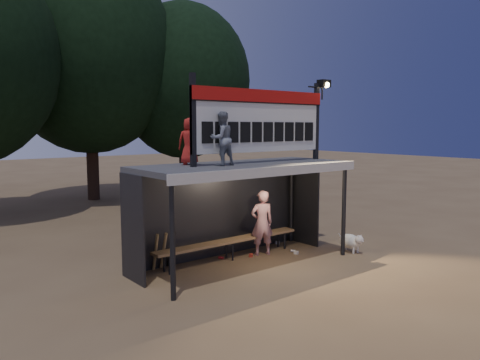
{
  "coord_description": "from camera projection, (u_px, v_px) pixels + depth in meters",
  "views": [
    {
      "loc": [
        -6.59,
        -8.05,
        3.15
      ],
      "look_at": [
        0.2,
        0.4,
        1.9
      ],
      "focal_mm": 35.0,
      "sensor_mm": 36.0,
      "label": 1
    }
  ],
  "objects": [
    {
      "name": "child_a",
      "position": [
        222.0,
        139.0,
        9.82
      ],
      "size": [
        0.56,
        0.44,
        1.14
      ],
      "primitive_type": "imported",
      "rotation": [
        0.0,
        0.0,
        3.13
      ],
      "color": "slate",
      "rests_on": "dugout_shelter"
    },
    {
      "name": "tree_right",
      "position": [
        184.0,
        81.0,
        21.35
      ],
      "size": [
        6.08,
        6.08,
        8.72
      ],
      "color": "black",
      "rests_on": "ground"
    },
    {
      "name": "child_b",
      "position": [
        189.0,
        141.0,
        10.07
      ],
      "size": [
        0.58,
        0.57,
        1.01
      ],
      "primitive_type": "imported",
      "rotation": [
        0.0,
        0.0,
        2.43
      ],
      "color": "#B2211B",
      "rests_on": "dugout_shelter"
    },
    {
      "name": "dugout_shelter",
      "position": [
        237.0,
        184.0,
        10.68
      ],
      "size": [
        5.1,
        2.08,
        2.32
      ],
      "color": "#3C3C3E",
      "rests_on": "ground"
    },
    {
      "name": "tree_mid",
      "position": [
        89.0,
        54.0,
        19.52
      ],
      "size": [
        7.22,
        7.22,
        10.36
      ],
      "color": "black",
      "rests_on": "ground"
    },
    {
      "name": "dog",
      "position": [
        351.0,
        241.0,
        11.74
      ],
      "size": [
        0.36,
        0.81,
        0.49
      ],
      "color": "white",
      "rests_on": "ground"
    },
    {
      "name": "bats",
      "position": [
        164.0,
        251.0,
        10.28
      ],
      "size": [
        0.47,
        0.33,
        0.84
      ],
      "color": "olive",
      "rests_on": "ground"
    },
    {
      "name": "bench",
      "position": [
        229.0,
        241.0,
        11.08
      ],
      "size": [
        4.0,
        0.35,
        0.48
      ],
      "color": "#977147",
      "rests_on": "ground"
    },
    {
      "name": "litter",
      "position": [
        269.0,
        252.0,
        11.66
      ],
      "size": [
        2.14,
        1.13,
        0.08
      ],
      "color": "#B32E1E",
      "rests_on": "ground"
    },
    {
      "name": "ground",
      "position": [
        244.0,
        265.0,
        10.7
      ],
      "size": [
        80.0,
        80.0,
        0.0
      ],
      "primitive_type": "plane",
      "color": "brown",
      "rests_on": "ground"
    },
    {
      "name": "player",
      "position": [
        262.0,
        223.0,
        11.44
      ],
      "size": [
        0.68,
        0.56,
        1.6
      ],
      "primitive_type": "imported",
      "rotation": [
        0.0,
        0.0,
        2.79
      ],
      "color": "silver",
      "rests_on": "ground"
    },
    {
      "name": "scoreboard_assembly",
      "position": [
        263.0,
        119.0,
        10.66
      ],
      "size": [
        4.1,
        0.27,
        1.99
      ],
      "color": "black",
      "rests_on": "dugout_shelter"
    }
  ]
}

